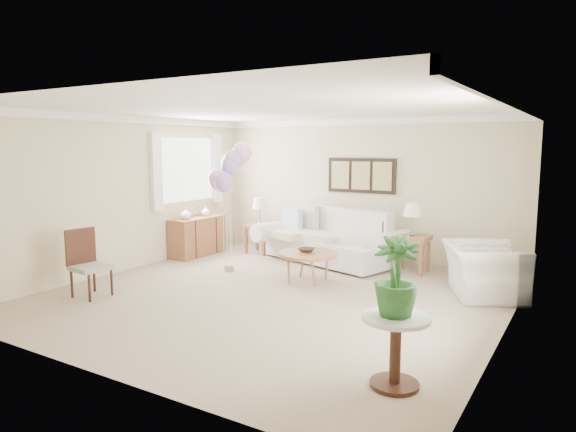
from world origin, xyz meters
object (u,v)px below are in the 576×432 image
at_px(coffee_table, 308,255).
at_px(balloon_cluster, 230,168).
at_px(sofa, 331,241).
at_px(accent_chair, 88,262).
at_px(armchair, 484,271).

distance_m(coffee_table, balloon_cluster, 1.95).
bearing_deg(balloon_cluster, sofa, 53.07).
height_order(accent_chair, balloon_cluster, balloon_cluster).
relative_size(accent_chair, balloon_cluster, 0.44).
bearing_deg(sofa, balloon_cluster, -126.93).
bearing_deg(balloon_cluster, coffee_table, 2.59).
bearing_deg(coffee_table, balloon_cluster, -177.41).
bearing_deg(balloon_cluster, accent_chair, -110.57).
relative_size(sofa, coffee_table, 3.15).
relative_size(armchair, accent_chair, 1.19).
relative_size(sofa, balloon_cluster, 1.34).
bearing_deg(accent_chair, balloon_cluster, 69.43).
bearing_deg(armchair, sofa, 48.63).
bearing_deg(armchair, balloon_cluster, 74.81).
height_order(coffee_table, balloon_cluster, balloon_cluster).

